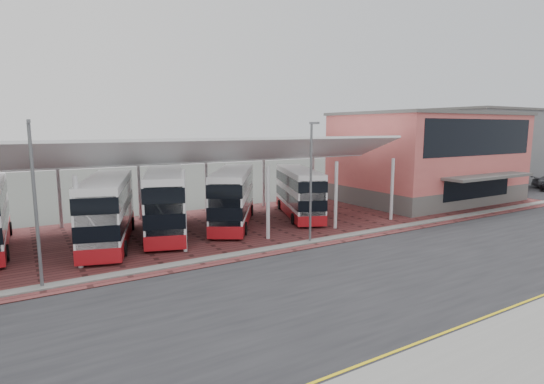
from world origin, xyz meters
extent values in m
plane|color=#424440|center=(0.00, 0.00, 0.00)|extent=(140.00, 140.00, 0.00)
cube|color=black|center=(0.00, -1.00, 0.01)|extent=(120.00, 14.00, 0.02)
cube|color=brown|center=(2.00, 13.00, 0.03)|extent=(72.00, 16.00, 0.06)
cube|color=slate|center=(0.00, -9.00, 0.07)|extent=(120.00, 4.00, 0.14)
cube|color=slate|center=(0.00, 6.20, 0.07)|extent=(120.00, 0.80, 0.14)
cube|color=gold|center=(0.00, -7.00, 0.03)|extent=(120.00, 0.12, 0.01)
cube|color=gold|center=(0.00, -6.70, 0.03)|extent=(120.00, 0.12, 0.01)
cylinder|color=silver|center=(-12.00, 8.50, 2.60)|extent=(0.26, 0.26, 5.20)
cylinder|color=silver|center=(-12.00, 19.50, 2.30)|extent=(0.26, 0.26, 4.60)
cylinder|color=silver|center=(-6.00, 8.50, 2.60)|extent=(0.26, 0.26, 5.20)
cylinder|color=silver|center=(-6.00, 19.50, 2.30)|extent=(0.26, 0.26, 4.60)
cylinder|color=silver|center=(0.00, 8.50, 2.60)|extent=(0.26, 0.26, 5.20)
cylinder|color=silver|center=(0.00, 19.50, 2.30)|extent=(0.26, 0.26, 4.60)
cylinder|color=silver|center=(6.00, 8.50, 2.60)|extent=(0.26, 0.26, 5.20)
cylinder|color=silver|center=(6.00, 19.50, 2.30)|extent=(0.26, 0.26, 4.60)
cylinder|color=silver|center=(12.00, 8.50, 2.60)|extent=(0.26, 0.26, 5.20)
cylinder|color=silver|center=(12.00, 19.50, 2.30)|extent=(0.26, 0.26, 4.60)
cube|color=white|center=(-6.00, 10.70, 6.10)|extent=(37.00, 4.95, 1.95)
cube|color=white|center=(-6.00, 16.30, 5.90)|extent=(37.00, 7.12, 1.43)
cube|color=#5E5C59|center=(23.00, 14.00, 0.90)|extent=(18.00, 12.00, 1.80)
cube|color=#DD6662|center=(23.00, 14.00, 5.40)|extent=(18.00, 12.00, 7.20)
cube|color=black|center=(23.00, 8.10, 6.80)|extent=(16.00, 0.25, 3.40)
cube|color=black|center=(23.00, 8.10, 2.10)|extent=(10.00, 0.25, 2.20)
cube|color=#5E5C59|center=(23.00, 7.00, 3.20)|extent=(11.00, 2.40, 0.25)
cube|color=#5E5C59|center=(23.00, 14.00, 9.10)|extent=(18.40, 12.40, 0.30)
cube|color=slate|center=(48.00, 24.00, 5.00)|extent=(30.00, 20.00, 10.00)
cube|color=#5E5C59|center=(48.00, 24.00, 10.10)|extent=(30.50, 20.50, 0.30)
cylinder|color=slate|center=(-14.00, 6.30, 4.00)|extent=(0.16, 0.16, 8.00)
cube|color=slate|center=(-14.00, 6.00, 8.00)|extent=(0.15, 0.90, 0.15)
cylinder|color=slate|center=(2.00, 6.30, 4.00)|extent=(0.16, 0.16, 8.00)
cube|color=slate|center=(2.00, 6.00, 8.00)|extent=(0.15, 0.90, 0.15)
cylinder|color=black|center=(-15.52, 11.99, 0.55)|extent=(0.29, 0.98, 0.98)
cylinder|color=black|center=(-15.41, 18.87, 0.55)|extent=(0.29, 0.98, 0.98)
cube|color=white|center=(-9.64, 13.04, 2.39)|extent=(5.39, 10.92, 4.17)
cube|color=#A91218|center=(-9.64, 13.04, 0.69)|extent=(5.44, 10.97, 0.87)
cube|color=black|center=(-9.64, 13.04, 1.95)|extent=(5.44, 10.97, 0.92)
cube|color=black|center=(-9.64, 13.04, 3.51)|extent=(5.44, 10.97, 0.92)
cube|color=black|center=(-11.17, 7.97, 2.29)|extent=(2.12, 0.72, 3.49)
cylinder|color=black|center=(-11.79, 10.11, 0.55)|extent=(0.54, 1.01, 0.97)
cylinder|color=black|center=(-9.46, 9.42, 0.55)|extent=(0.54, 1.01, 0.97)
cylinder|color=black|center=(-9.83, 16.66, 0.55)|extent=(0.54, 1.01, 0.97)
cylinder|color=black|center=(-7.50, 15.96, 0.55)|extent=(0.54, 1.01, 0.97)
cube|color=white|center=(-5.51, 13.95, 2.48)|extent=(5.78, 11.32, 4.33)
cube|color=#A91218|center=(-5.51, 13.95, 0.71)|extent=(5.83, 11.37, 0.91)
cube|color=black|center=(-5.51, 13.95, 2.02)|extent=(5.83, 11.37, 0.96)
cube|color=black|center=(-5.51, 13.95, 3.63)|extent=(5.83, 11.37, 0.96)
cube|color=black|center=(-7.18, 8.72, 2.38)|extent=(2.19, 0.79, 3.63)
cylinder|color=black|center=(-7.79, 10.95, 0.56)|extent=(0.58, 1.05, 1.01)
cylinder|color=black|center=(-5.39, 10.19, 0.56)|extent=(0.58, 1.05, 1.01)
cylinder|color=black|center=(-5.62, 17.71, 0.56)|extent=(0.58, 1.05, 1.01)
cylinder|color=black|center=(-3.23, 16.94, 0.56)|extent=(0.58, 1.05, 1.01)
cube|color=white|center=(-0.13, 13.71, 2.37)|extent=(7.68, 10.24, 4.14)
cube|color=#A91218|center=(-0.13, 13.71, 0.69)|extent=(7.73, 10.30, 0.87)
cube|color=black|center=(-0.13, 13.71, 1.94)|extent=(7.73, 10.30, 0.91)
cube|color=black|center=(-0.13, 13.71, 3.48)|extent=(7.73, 10.30, 0.91)
cube|color=black|center=(-2.93, 9.27, 2.27)|extent=(1.88, 1.24, 3.47)
cylinder|color=black|center=(-2.95, 11.48, 0.54)|extent=(0.74, 0.96, 0.96)
cylinder|color=black|center=(-0.92, 10.20, 0.54)|extent=(0.74, 0.96, 0.96)
cylinder|color=black|center=(0.66, 17.22, 0.54)|extent=(0.74, 0.96, 0.96)
cylinder|color=black|center=(2.69, 15.94, 0.54)|extent=(0.74, 0.96, 0.96)
cube|color=white|center=(6.21, 13.76, 2.22)|extent=(5.83, 10.03, 3.87)
cube|color=#A91218|center=(6.21, 13.76, 0.65)|extent=(5.87, 10.07, 0.81)
cube|color=black|center=(6.21, 13.76, 1.82)|extent=(5.87, 10.07, 0.86)
cube|color=black|center=(6.21, 13.76, 3.26)|extent=(5.87, 10.07, 0.86)
cube|color=black|center=(4.36, 9.21, 2.13)|extent=(1.91, 0.85, 3.24)
cylinder|color=black|center=(3.97, 11.25, 0.51)|extent=(0.57, 0.93, 0.90)
cylinder|color=black|center=(6.06, 10.40, 0.51)|extent=(0.57, 0.93, 0.90)
cylinder|color=black|center=(6.37, 17.12, 0.51)|extent=(0.57, 0.93, 0.90)
cylinder|color=black|center=(8.45, 16.27, 0.51)|extent=(0.57, 0.93, 0.90)
camera|label=1|loc=(-14.58, -16.22, 7.71)|focal=28.00mm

